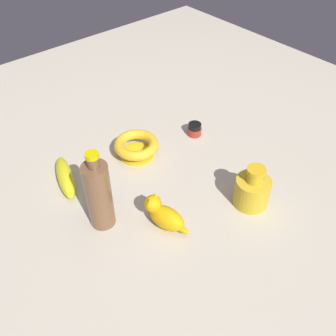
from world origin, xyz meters
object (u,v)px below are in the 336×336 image
object	(u,v)px
banana	(65,177)
bowl	(138,146)
bottle_short	(252,190)
nail_polish_jar	(195,129)
bottle_tall	(99,195)
cat_figurine	(164,215)

from	to	relation	value
banana	bowl	bearing A→B (deg)	-79.93
bowl	bottle_short	distance (m)	0.37
bowl	banana	bearing A→B (deg)	81.29
bowl	nail_polish_jar	xyz separation A→B (m)	(-0.04, -0.20, -0.02)
bowl	nail_polish_jar	size ratio (longest dim) A/B	2.96
bowl	bottle_tall	distance (m)	0.28
cat_figurine	nail_polish_jar	xyz separation A→B (m)	(0.22, -0.32, -0.02)
nail_polish_jar	banana	distance (m)	0.44
nail_polish_jar	banana	bearing A→B (deg)	80.25
bottle_tall	bottle_short	size ratio (longest dim) A/B	1.87
bottle_tall	bottle_short	world-z (taller)	bottle_tall
bowl	cat_figurine	size ratio (longest dim) A/B	1.06
bottle_short	banana	world-z (taller)	bottle_short
cat_figurine	bowl	bearing A→B (deg)	-24.24
bottle_tall	cat_figurine	world-z (taller)	bottle_tall
bottle_tall	cat_figurine	size ratio (longest dim) A/B	1.80
bottle_short	nail_polish_jar	xyz separation A→B (m)	(0.32, -0.10, -0.03)
bottle_tall	bowl	bearing A→B (deg)	-56.26
bowl	bottle_short	size ratio (longest dim) A/B	1.10
bowl	banana	distance (m)	0.23
nail_polish_jar	bowl	bearing A→B (deg)	79.07
cat_figurine	banana	distance (m)	0.32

